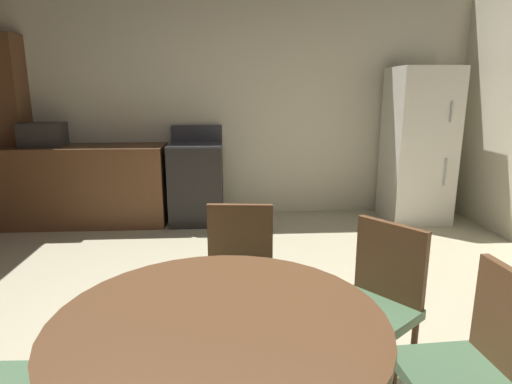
% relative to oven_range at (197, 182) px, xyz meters
% --- Properties ---
extents(ground_plane, '(14.00, 14.00, 0.00)m').
position_rel_oven_range_xyz_m(ground_plane, '(0.38, -2.73, -0.47)').
color(ground_plane, beige).
extents(wall_back, '(6.04, 0.12, 2.70)m').
position_rel_oven_range_xyz_m(wall_back, '(0.38, 0.40, 0.88)').
color(wall_back, beige).
rests_on(wall_back, ground).
extents(kitchen_counter, '(1.99, 0.60, 0.90)m').
position_rel_oven_range_xyz_m(kitchen_counter, '(-1.35, -0.00, -0.02)').
color(kitchen_counter, brown).
rests_on(kitchen_counter, ground).
extents(pantry_column, '(0.44, 0.36, 2.10)m').
position_rel_oven_range_xyz_m(pantry_column, '(-2.12, 0.18, 0.58)').
color(pantry_column, brown).
rests_on(pantry_column, ground).
extents(oven_range, '(0.60, 0.60, 1.10)m').
position_rel_oven_range_xyz_m(oven_range, '(0.00, 0.00, 0.00)').
color(oven_range, black).
rests_on(oven_range, ground).
extents(refrigerator, '(0.68, 0.68, 1.76)m').
position_rel_oven_range_xyz_m(refrigerator, '(2.57, -0.05, 0.41)').
color(refrigerator, silver).
rests_on(refrigerator, ground).
extents(microwave, '(0.44, 0.32, 0.26)m').
position_rel_oven_range_xyz_m(microwave, '(-1.66, -0.00, 0.56)').
color(microwave, '#2D2B28').
rests_on(microwave, kitchen_counter).
extents(dining_table, '(1.14, 1.14, 0.76)m').
position_rel_oven_range_xyz_m(dining_table, '(0.34, -3.56, 0.13)').
color(dining_table, brown).
rests_on(dining_table, ground).
extents(chair_east, '(0.42, 0.42, 0.87)m').
position_rel_oven_range_xyz_m(chair_east, '(1.30, -3.51, 0.03)').
color(chair_east, brown).
rests_on(chair_east, ground).
extents(chair_north, '(0.44, 0.44, 0.87)m').
position_rel_oven_range_xyz_m(chair_north, '(0.43, -2.61, 0.03)').
color(chair_north, brown).
rests_on(chair_north, ground).
extents(chair_northeast, '(0.56, 0.56, 0.87)m').
position_rel_oven_range_xyz_m(chair_northeast, '(1.09, -2.97, 0.03)').
color(chair_northeast, brown).
rests_on(chair_northeast, ground).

